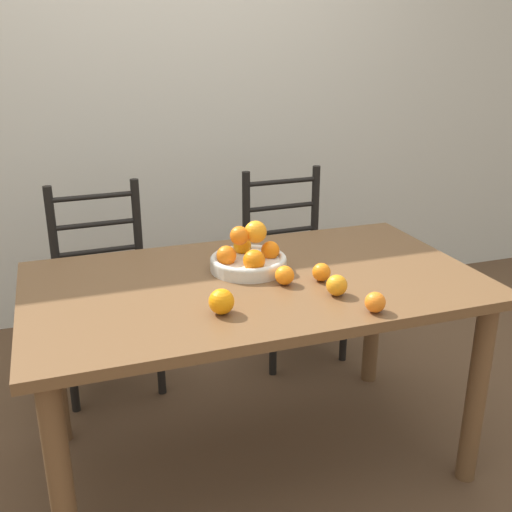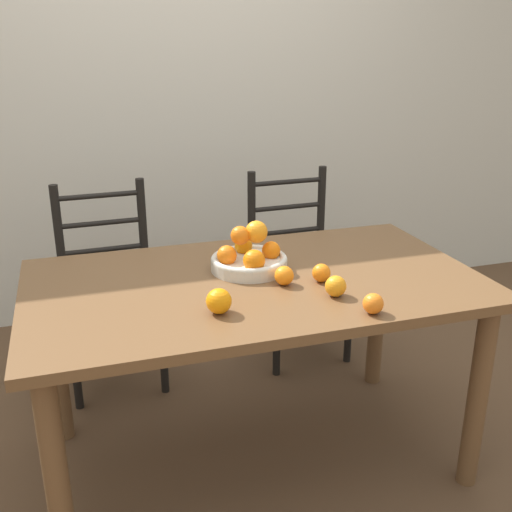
{
  "view_description": "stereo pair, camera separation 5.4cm",
  "coord_description": "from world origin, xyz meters",
  "views": [
    {
      "loc": [
        -0.63,
        -1.8,
        1.52
      ],
      "look_at": [
        0.01,
        0.01,
        0.82
      ],
      "focal_mm": 42.0,
      "sensor_mm": 36.0,
      "label": 1
    },
    {
      "loc": [
        -0.57,
        -1.82,
        1.52
      ],
      "look_at": [
        0.01,
        0.01,
        0.82
      ],
      "focal_mm": 42.0,
      "sensor_mm": 36.0,
      "label": 2
    }
  ],
  "objects": [
    {
      "name": "ground_plane",
      "position": [
        0.0,
        0.0,
        0.0
      ],
      "size": [
        12.0,
        12.0,
        0.0
      ],
      "primitive_type": "plane",
      "color": "brown"
    },
    {
      "name": "wall_back",
      "position": [
        0.0,
        1.51,
        1.3
      ],
      "size": [
        8.0,
        0.06,
        2.6
      ],
      "color": "beige",
      "rests_on": "ground_plane"
    },
    {
      "name": "dining_table",
      "position": [
        0.0,
        0.0,
        0.64
      ],
      "size": [
        1.55,
        0.88,
        0.74
      ],
      "color": "brown",
      "rests_on": "ground_plane"
    },
    {
      "name": "fruit_bowl",
      "position": [
        0.01,
        0.09,
        0.79
      ],
      "size": [
        0.27,
        0.27,
        0.17
      ],
      "color": "beige",
      "rests_on": "dining_table"
    },
    {
      "name": "orange_loose_0",
      "position": [
        0.2,
        -0.22,
        0.78
      ],
      "size": [
        0.07,
        0.07,
        0.07
      ],
      "color": "orange",
      "rests_on": "dining_table"
    },
    {
      "name": "orange_loose_1",
      "position": [
        -0.18,
        -0.23,
        0.78
      ],
      "size": [
        0.08,
        0.08,
        0.08
      ],
      "color": "orange",
      "rests_on": "dining_table"
    },
    {
      "name": "orange_loose_2",
      "position": [
        0.21,
        -0.09,
        0.78
      ],
      "size": [
        0.06,
        0.06,
        0.06
      ],
      "color": "orange",
      "rests_on": "dining_table"
    },
    {
      "name": "orange_loose_3",
      "position": [
        0.08,
        -0.08,
        0.78
      ],
      "size": [
        0.07,
        0.07,
        0.07
      ],
      "color": "orange",
      "rests_on": "dining_table"
    },
    {
      "name": "orange_loose_4",
      "position": [
        0.26,
        -0.37,
        0.78
      ],
      "size": [
        0.06,
        0.06,
        0.06
      ],
      "color": "orange",
      "rests_on": "dining_table"
    },
    {
      "name": "chair_left",
      "position": [
        -0.45,
        0.77,
        0.46
      ],
      "size": [
        0.43,
        0.41,
        0.92
      ],
      "rotation": [
        0.0,
        0.0,
        0.04
      ],
      "color": "black",
      "rests_on": "ground_plane"
    },
    {
      "name": "chair_right",
      "position": [
        0.46,
        0.77,
        0.46
      ],
      "size": [
        0.43,
        0.41,
        0.92
      ],
      "rotation": [
        0.0,
        0.0,
        0.03
      ],
      "color": "black",
      "rests_on": "ground_plane"
    }
  ]
}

